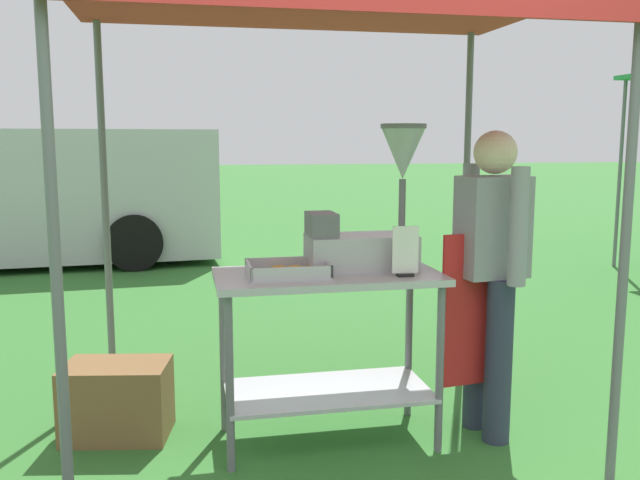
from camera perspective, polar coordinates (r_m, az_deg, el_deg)
The scene contains 8 objects.
ground_plane at distance 8.65m, azimuth -6.30°, elevation -2.02°, with size 70.00×70.00×0.00m, color #33702D.
stall_canopy at distance 3.51m, azimuth 0.35°, elevation 18.94°, with size 2.55×1.90×2.31m.
donut_cart at distance 3.48m, azimuth 0.66°, elevation -6.80°, with size 1.14×0.57×0.89m.
donut_tray at distance 3.34m, azimuth -2.80°, elevation -2.70°, with size 0.40×0.30×0.07m.
donut_fryer at distance 3.52m, azimuth 4.33°, elevation 1.83°, with size 0.62×0.28×0.75m.
menu_sign at distance 3.35m, azimuth 7.22°, elevation -1.26°, with size 0.13×0.05×0.25m.
vendor at distance 3.61m, azimuth 14.15°, elevation -2.31°, with size 0.46×0.54×1.61m.
supply_crate at distance 3.83m, azimuth -16.74°, elevation -12.80°, with size 0.59×0.44×0.40m.
Camera 1 is at (-0.76, -2.47, 1.56)m, focal length 37.92 mm.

